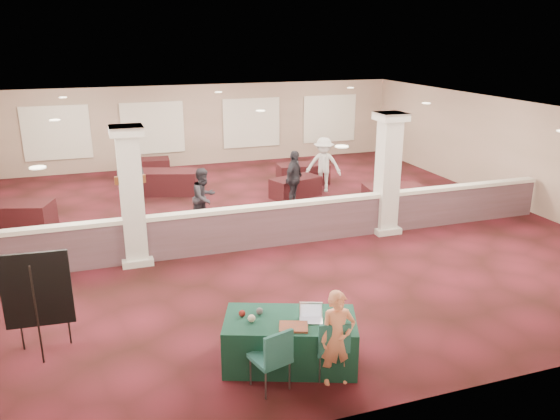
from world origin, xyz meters
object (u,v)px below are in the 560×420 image
object	(u,v)px
conf_chair_main	(333,344)
easel_board	(37,291)
far_table_front_left	(16,217)
attendee_b	(324,165)
far_table_back_right	(303,174)
far_table_front_right	(393,197)
conf_chair_side	(273,355)
attendee_c	(294,179)
attendee_d	(130,171)
far_table_back_left	(146,168)
attendee_a	(204,198)
near_table	(290,341)
far_table_back_center	(168,182)
woman	(337,338)
far_table_front_center	(295,187)

from	to	relation	value
conf_chair_main	easel_board	distance (m)	4.80
far_table_front_left	attendee_b	xyz separation A→B (m)	(9.40, 0.91, 0.53)
far_table_front_left	far_table_back_right	distance (m)	9.33
far_table_front_right	far_table_back_right	size ratio (longest dim) A/B	0.99
easel_board	conf_chair_side	bearing A→B (deg)	-29.32
attendee_c	attendee_d	bearing A→B (deg)	109.85
easel_board	far_table_back_right	world-z (taller)	easel_board
far_table_back_left	attendee_c	bearing A→B (deg)	-51.34
conf_chair_main	far_table_back_left	xyz separation A→B (m)	(-1.48, 13.59, -0.25)
conf_chair_side	far_table_front_right	bearing A→B (deg)	34.06
attendee_a	far_table_front_left	bearing A→B (deg)	128.15
near_table	far_table_back_right	xyz separation A→B (m)	(4.20, 10.34, -0.04)
near_table	far_table_back_center	world-z (taller)	near_table
easel_board	attendee_d	distance (m)	8.94
woman	far_table_back_center	size ratio (longest dim) A/B	0.79
far_table_back_right	far_table_front_right	bearing A→B (deg)	-65.80
woman	far_table_front_left	bearing A→B (deg)	126.28
far_table_front_center	far_table_back_left	world-z (taller)	far_table_back_left
near_table	woman	world-z (taller)	woman
far_table_front_left	far_table_front_center	xyz separation A→B (m)	(8.27, 0.56, -0.06)
woman	far_table_back_right	distance (m)	11.65
conf_chair_main	attendee_c	bearing A→B (deg)	87.57
far_table_back_center	far_table_back_right	world-z (taller)	far_table_back_center
attendee_a	attendee_b	world-z (taller)	attendee_b
conf_chair_main	attendee_d	size ratio (longest dim) A/B	0.54
easel_board	woman	bearing A→B (deg)	-24.05
far_table_back_center	attendee_b	world-z (taller)	attendee_b
far_table_front_left	far_table_back_right	xyz separation A→B (m)	(9.10, 2.04, -0.03)
far_table_back_right	attendee_c	world-z (taller)	attendee_c
far_table_front_left	far_table_back_left	size ratio (longest dim) A/B	1.11
far_table_front_center	far_table_back_right	xyz separation A→B (m)	(0.83, 1.48, 0.03)
woman	attendee_b	bearing A→B (deg)	73.34
far_table_back_left	far_table_front_right	bearing A→B (deg)	-42.40
near_table	far_table_front_right	world-z (taller)	near_table
attendee_d	far_table_front_right	bearing A→B (deg)	161.49
far_table_front_right	attendee_a	xyz separation A→B (m)	(-5.79, 0.17, 0.47)
near_table	conf_chair_side	distance (m)	0.79
attendee_d	attendee_c	bearing A→B (deg)	160.63
woman	far_table_back_center	xyz separation A→B (m)	(-1.00, 11.31, -0.37)
far_table_front_right	attendee_c	size ratio (longest dim) A/B	1.02
near_table	attendee_b	xyz separation A→B (m)	(4.50, 9.21, 0.51)
easel_board	far_table_front_center	distance (m)	10.24
far_table_front_right	far_table_back_left	world-z (taller)	far_table_front_right
easel_board	woman	xyz separation A→B (m)	(4.27, -2.27, -0.40)
conf_chair_main	far_table_front_center	xyz separation A→B (m)	(2.89, 9.45, -0.27)
woman	far_table_back_left	world-z (taller)	woman
easel_board	woman	distance (m)	4.85
conf_chair_main	attendee_d	bearing A→B (deg)	115.36
attendee_c	far_table_front_left	bearing A→B (deg)	133.30
easel_board	far_table_front_right	bearing A→B (deg)	32.58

